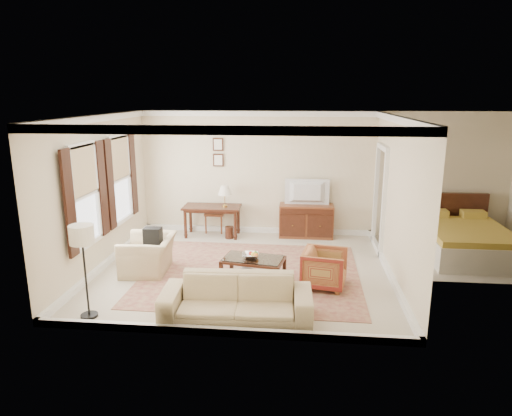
% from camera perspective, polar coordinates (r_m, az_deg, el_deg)
% --- Properties ---
extents(room_shell, '(5.51, 5.01, 2.91)m').
position_cam_1_polar(room_shell, '(8.22, -1.62, 8.50)').
color(room_shell, beige).
rests_on(room_shell, ground).
extents(annex_bedroom, '(3.00, 2.70, 2.90)m').
position_cam_1_polar(annex_bedroom, '(10.30, 25.05, -3.81)').
color(annex_bedroom, beige).
rests_on(annex_bedroom, ground).
extents(window_front, '(0.12, 1.56, 1.80)m').
position_cam_1_polar(window_front, '(8.48, -20.62, 1.47)').
color(window_front, '#CCB284').
rests_on(window_front, room_shell).
extents(window_rear, '(0.12, 1.56, 1.80)m').
position_cam_1_polar(window_rear, '(9.91, -16.59, 3.49)').
color(window_rear, '#CCB284').
rests_on(window_rear, room_shell).
extents(doorway, '(0.10, 1.12, 2.25)m').
position_cam_1_polar(doorway, '(10.00, 15.18, 0.89)').
color(doorway, white).
rests_on(doorway, room_shell).
extents(rug, '(4.02, 3.46, 0.01)m').
position_cam_1_polar(rug, '(8.62, -0.63, -8.17)').
color(rug, maroon).
rests_on(rug, room_shell).
extents(writing_desk, '(1.33, 0.66, 0.73)m').
position_cam_1_polar(writing_desk, '(10.72, -5.52, -0.33)').
color(writing_desk, '#3F1D12').
rests_on(writing_desk, room_shell).
extents(desk_chair, '(0.51, 0.51, 1.05)m').
position_cam_1_polar(desk_chair, '(11.08, -5.17, -0.33)').
color(desk_chair, brown).
rests_on(desk_chair, room_shell).
extents(desk_lamp, '(0.32, 0.32, 0.50)m').
position_cam_1_polar(desk_lamp, '(10.58, -3.93, 1.52)').
color(desk_lamp, silver).
rests_on(desk_lamp, writing_desk).
extents(framed_prints, '(0.25, 0.04, 0.68)m').
position_cam_1_polar(framed_prints, '(10.84, -4.75, 6.98)').
color(framed_prints, '#3F1D12').
rests_on(framed_prints, room_shell).
extents(sideboard, '(1.25, 0.48, 0.77)m').
position_cam_1_polar(sideboard, '(10.74, 6.30, -1.60)').
color(sideboard, brown).
rests_on(sideboard, room_shell).
extents(tv, '(0.98, 0.56, 0.13)m').
position_cam_1_polar(tv, '(10.52, 6.43, 2.96)').
color(tv, black).
rests_on(tv, sideboard).
extents(coffee_table, '(1.16, 0.80, 0.45)m').
position_cam_1_polar(coffee_table, '(8.15, -0.34, -6.94)').
color(coffee_table, '#3F1D12').
rests_on(coffee_table, room_shell).
extents(fruit_bowl, '(0.42, 0.42, 0.10)m').
position_cam_1_polar(fruit_bowl, '(8.11, -0.70, -5.84)').
color(fruit_bowl, silver).
rests_on(fruit_bowl, coffee_table).
extents(book_a, '(0.28, 0.08, 0.38)m').
position_cam_1_polar(book_a, '(8.32, -1.81, -7.74)').
color(book_a, brown).
rests_on(book_a, coffee_table).
extents(book_b, '(0.27, 0.13, 0.38)m').
position_cam_1_polar(book_b, '(8.13, 0.64, -8.30)').
color(book_b, brown).
rests_on(book_b, coffee_table).
extents(striped_armchair, '(0.79, 0.83, 0.74)m').
position_cam_1_polar(striped_armchair, '(8.02, 8.56, -7.26)').
color(striped_armchair, maroon).
rests_on(striped_armchair, room_shell).
extents(club_armchair, '(0.74, 1.08, 0.91)m').
position_cam_1_polar(club_armchair, '(8.81, -13.34, -4.94)').
color(club_armchair, '#CFB98B').
rests_on(club_armchair, room_shell).
extents(backpack, '(0.32, 0.38, 0.40)m').
position_cam_1_polar(backpack, '(8.72, -12.77, -3.42)').
color(backpack, black).
rests_on(backpack, club_armchair).
extents(sofa, '(2.25, 0.75, 0.87)m').
position_cam_1_polar(sofa, '(6.83, -2.45, -10.47)').
color(sofa, '#CFB98B').
rests_on(sofa, room_shell).
extents(floor_lamp, '(0.35, 0.35, 1.44)m').
position_cam_1_polar(floor_lamp, '(7.08, -20.90, -3.93)').
color(floor_lamp, black).
rests_on(floor_lamp, room_shell).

